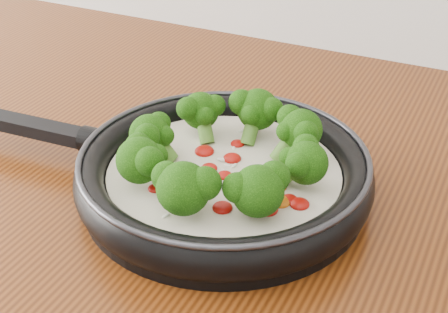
% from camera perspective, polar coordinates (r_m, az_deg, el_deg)
% --- Properties ---
extents(skillet, '(0.50, 0.33, 0.09)m').
position_cam_1_polar(skillet, '(0.69, -0.20, -1.24)').
color(skillet, black).
rests_on(skillet, counter).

